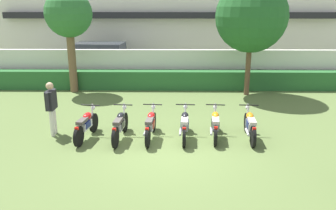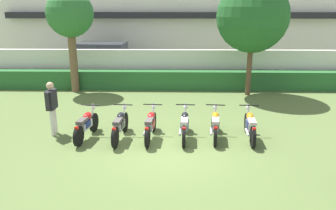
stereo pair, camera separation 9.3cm
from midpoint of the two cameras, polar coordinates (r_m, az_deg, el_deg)
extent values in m
plane|color=#566B38|center=(9.88, 0.10, -7.51)|extent=(60.00, 60.00, 0.00)
cube|color=silver|center=(24.54, 0.93, 14.15)|extent=(23.82, 6.00, 6.01)
cube|color=black|center=(21.28, 0.86, 14.59)|extent=(20.01, 0.50, 0.36)
cube|color=silver|center=(17.29, 0.69, 6.14)|extent=(22.63, 0.30, 1.81)
cube|color=#28602D|center=(16.69, 0.65, 4.16)|extent=(18.10, 0.70, 0.90)
cube|color=#9EA3A8|center=(19.94, -10.20, 6.79)|extent=(4.65, 2.26, 1.00)
cube|color=#2D333D|center=(19.88, -10.88, 9.13)|extent=(2.85, 1.95, 0.65)
cylinder|color=black|center=(20.50, -5.16, 6.11)|extent=(0.70, 0.28, 0.68)
cylinder|color=black|center=(18.73, -6.31, 5.09)|extent=(0.70, 0.28, 0.68)
cylinder|color=black|center=(21.36, -13.51, 6.15)|extent=(0.70, 0.28, 0.68)
cylinder|color=black|center=(19.67, -15.33, 5.15)|extent=(0.70, 0.28, 0.68)
cylinder|color=brown|center=(16.63, -15.18, 6.94)|extent=(0.36, 0.36, 2.83)
sphere|color=#2D6B33|center=(16.43, -15.75, 14.35)|extent=(2.11, 2.11, 2.11)
cylinder|color=brown|center=(15.90, 13.40, 5.82)|extent=(0.23, 0.23, 2.38)
sphere|color=#235B28|center=(15.66, 13.96, 14.03)|extent=(3.11, 3.11, 3.11)
cylinder|color=black|center=(11.43, -11.91, -2.83)|extent=(0.18, 0.62, 0.61)
cylinder|color=black|center=(10.38, -14.30, -5.00)|extent=(0.18, 0.62, 0.61)
cube|color=silver|center=(10.80, -13.19, -3.21)|extent=(0.28, 0.62, 0.22)
ellipsoid|color=red|center=(10.88, -12.94, -1.77)|extent=(0.28, 0.47, 0.22)
cube|color=#4C4742|center=(10.54, -13.74, -2.55)|extent=(0.27, 0.54, 0.10)
cube|color=red|center=(10.20, -14.63, -3.74)|extent=(0.11, 0.09, 0.08)
cylinder|color=silver|center=(11.25, -12.17, -1.44)|extent=(0.08, 0.23, 0.65)
cylinder|color=black|center=(11.07, -12.43, -0.01)|extent=(0.60, 0.12, 0.04)
sphere|color=silver|center=(11.29, -12.02, -0.40)|extent=(0.14, 0.14, 0.14)
cylinder|color=silver|center=(10.68, -14.25, -4.26)|extent=(0.15, 0.55, 0.07)
cube|color=navy|center=(10.75, -13.31, -3.05)|extent=(0.29, 0.39, 0.20)
cylinder|color=black|center=(11.28, -6.88, -2.81)|extent=(0.13, 0.63, 0.63)
cylinder|color=black|center=(10.06, -8.47, -5.30)|extent=(0.13, 0.63, 0.63)
cube|color=silver|center=(10.57, -7.72, -3.32)|extent=(0.24, 0.61, 0.22)
ellipsoid|color=black|center=(10.65, -7.57, -1.84)|extent=(0.25, 0.45, 0.22)
cube|color=#4C4742|center=(10.29, -8.05, -2.65)|extent=(0.24, 0.53, 0.10)
cube|color=red|center=(9.87, -8.67, -4.01)|extent=(0.11, 0.09, 0.08)
cylinder|color=silver|center=(11.09, -7.04, -1.40)|extent=(0.07, 0.23, 0.65)
cylinder|color=black|center=(10.91, -7.19, 0.05)|extent=(0.60, 0.08, 0.04)
sphere|color=silver|center=(11.14, -6.95, -0.34)|extent=(0.14, 0.14, 0.14)
cylinder|color=silver|center=(10.41, -8.64, -4.42)|extent=(0.11, 0.55, 0.07)
cube|color=black|center=(10.51, -7.79, -3.15)|extent=(0.26, 0.38, 0.20)
cylinder|color=black|center=(11.24, -2.15, -2.78)|extent=(0.13, 0.62, 0.62)
cylinder|color=black|center=(10.01, -3.15, -5.30)|extent=(0.13, 0.62, 0.62)
cube|color=silver|center=(10.52, -2.67, -3.30)|extent=(0.24, 0.61, 0.22)
ellipsoid|color=red|center=(10.61, -2.56, -1.82)|extent=(0.25, 0.45, 0.22)
cube|color=#4C4742|center=(10.24, -2.86, -2.63)|extent=(0.24, 0.53, 0.10)
cube|color=red|center=(9.81, -3.26, -4.00)|extent=(0.11, 0.09, 0.08)
cylinder|color=silver|center=(11.06, -2.23, -1.37)|extent=(0.07, 0.23, 0.65)
cylinder|color=black|center=(10.88, -2.31, 0.09)|extent=(0.60, 0.08, 0.04)
sphere|color=silver|center=(11.11, -2.16, -0.31)|extent=(0.14, 0.14, 0.14)
cylinder|color=silver|center=(10.36, -3.51, -4.42)|extent=(0.11, 0.55, 0.07)
cube|color=#A51414|center=(10.46, -2.71, -3.13)|extent=(0.27, 0.38, 0.20)
cylinder|color=black|center=(11.22, 3.11, -2.82)|extent=(0.12, 0.63, 0.62)
cylinder|color=black|center=(10.01, 2.91, -5.25)|extent=(0.12, 0.63, 0.62)
cube|color=silver|center=(10.52, 3.02, -3.29)|extent=(0.23, 0.61, 0.22)
ellipsoid|color=black|center=(10.60, 3.06, -1.81)|extent=(0.24, 0.45, 0.22)
cube|color=beige|center=(10.23, 3.00, -2.62)|extent=(0.23, 0.53, 0.10)
cube|color=red|center=(9.82, 2.91, -3.95)|extent=(0.10, 0.09, 0.08)
cylinder|color=silver|center=(11.03, 3.12, -1.40)|extent=(0.06, 0.23, 0.65)
cylinder|color=black|center=(10.85, 3.13, 0.06)|extent=(0.60, 0.07, 0.04)
sphere|color=silver|center=(11.08, 3.15, -0.34)|extent=(0.14, 0.14, 0.14)
cylinder|color=silver|center=(10.33, 2.30, -4.42)|extent=(0.10, 0.55, 0.07)
cube|color=navy|center=(10.45, 3.01, -3.13)|extent=(0.26, 0.37, 0.20)
cylinder|color=black|center=(11.34, 7.95, -2.83)|extent=(0.14, 0.60, 0.60)
cylinder|color=black|center=(10.19, 8.07, -5.09)|extent=(0.14, 0.60, 0.60)
cube|color=silver|center=(10.66, 8.05, -3.24)|extent=(0.25, 0.62, 0.22)
ellipsoid|color=orange|center=(10.75, 8.08, -1.78)|extent=(0.26, 0.46, 0.22)
cube|color=#B2ADA3|center=(10.38, 8.12, -2.57)|extent=(0.25, 0.54, 0.10)
cube|color=red|center=(10.00, 8.15, -3.81)|extent=(0.11, 0.09, 0.08)
cylinder|color=silver|center=(11.15, 8.03, -1.43)|extent=(0.07, 0.23, 0.65)
cylinder|color=black|center=(10.97, 8.10, 0.02)|extent=(0.60, 0.09, 0.04)
sphere|color=silver|center=(11.20, 8.05, -0.38)|extent=(0.14, 0.14, 0.14)
cylinder|color=silver|center=(10.47, 7.39, -4.35)|extent=(0.12, 0.55, 0.07)
cube|color=black|center=(10.60, 8.06, -3.07)|extent=(0.27, 0.38, 0.20)
cylinder|color=black|center=(11.44, 13.12, -2.87)|extent=(0.12, 0.62, 0.62)
cylinder|color=black|center=(10.29, 14.10, -5.16)|extent=(0.12, 0.62, 0.62)
cube|color=silver|center=(10.76, 13.68, -3.30)|extent=(0.23, 0.61, 0.22)
ellipsoid|color=orange|center=(10.85, 13.62, -1.85)|extent=(0.24, 0.45, 0.22)
cube|color=beige|center=(10.48, 13.94, -2.65)|extent=(0.23, 0.53, 0.10)
cube|color=red|center=(10.10, 14.30, -3.89)|extent=(0.10, 0.09, 0.08)
cylinder|color=silver|center=(11.25, 13.29, -1.49)|extent=(0.06, 0.23, 0.65)
cylinder|color=black|center=(11.08, 13.47, -0.06)|extent=(0.60, 0.07, 0.04)
sphere|color=silver|center=(11.31, 13.27, -0.45)|extent=(0.14, 0.14, 0.14)
cylinder|color=silver|center=(10.56, 13.19, -4.42)|extent=(0.10, 0.55, 0.07)
cube|color=navy|center=(10.70, 13.74, -3.14)|extent=(0.26, 0.37, 0.20)
cylinder|color=silver|center=(11.58, -17.99, -2.43)|extent=(0.13, 0.13, 0.84)
cylinder|color=silver|center=(11.38, -18.34, -2.79)|extent=(0.13, 0.13, 0.84)
cube|color=#232328|center=(11.28, -18.49, 0.85)|extent=(0.22, 0.49, 0.60)
cylinder|color=#232328|center=(11.54, -18.01, 1.32)|extent=(0.09, 0.09, 0.57)
cylinder|color=#232328|center=(11.01, -19.00, 0.51)|extent=(0.09, 0.09, 0.57)
sphere|color=tan|center=(11.17, -18.69, 3.04)|extent=(0.23, 0.23, 0.23)
camera|label=1|loc=(0.05, -89.75, 0.07)|focal=36.92mm
camera|label=2|loc=(0.05, 90.25, -0.07)|focal=36.92mm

